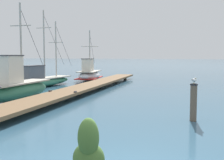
{
  "coord_description": "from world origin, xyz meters",
  "views": [
    {
      "loc": [
        1.97,
        -4.9,
        2.57
      ],
      "look_at": [
        -2.72,
        7.62,
        1.4
      ],
      "focal_mm": 45.19,
      "sensor_mm": 36.0,
      "label": 1
    }
  ],
  "objects_px": {
    "fishing_boat_2": "(89,74)",
    "mooring_piling": "(193,101)",
    "fishing_boat_0": "(18,87)",
    "fishing_boat_1": "(41,80)",
    "perched_seagull": "(194,80)"
  },
  "relations": [
    {
      "from": "fishing_boat_1",
      "to": "fishing_boat_2",
      "type": "bearing_deg",
      "value": 80.19
    },
    {
      "from": "fishing_boat_0",
      "to": "mooring_piling",
      "type": "relative_size",
      "value": 3.79
    },
    {
      "from": "fishing_boat_0",
      "to": "mooring_piling",
      "type": "distance_m",
      "value": 9.89
    },
    {
      "from": "fishing_boat_0",
      "to": "fishing_boat_2",
      "type": "relative_size",
      "value": 1.08
    },
    {
      "from": "fishing_boat_0",
      "to": "fishing_boat_2",
      "type": "height_order",
      "value": "fishing_boat_0"
    },
    {
      "from": "fishing_boat_0",
      "to": "fishing_boat_1",
      "type": "xyz_separation_m",
      "value": [
        -2.9,
        6.38,
        -0.21
      ]
    },
    {
      "from": "fishing_boat_0",
      "to": "perched_seagull",
      "type": "relative_size",
      "value": 15.33
    },
    {
      "from": "fishing_boat_2",
      "to": "mooring_piling",
      "type": "relative_size",
      "value": 3.49
    },
    {
      "from": "fishing_boat_2",
      "to": "mooring_piling",
      "type": "distance_m",
      "value": 18.77
    },
    {
      "from": "fishing_boat_1",
      "to": "mooring_piling",
      "type": "xyz_separation_m",
      "value": [
        12.64,
        -8.07,
        0.21
      ]
    },
    {
      "from": "mooring_piling",
      "to": "fishing_boat_2",
      "type": "bearing_deg",
      "value": 127.66
    },
    {
      "from": "mooring_piling",
      "to": "perched_seagull",
      "type": "bearing_deg",
      "value": 114.67
    },
    {
      "from": "fishing_boat_1",
      "to": "perched_seagull",
      "type": "relative_size",
      "value": 23.15
    },
    {
      "from": "fishing_boat_2",
      "to": "perched_seagull",
      "type": "xyz_separation_m",
      "value": [
        11.46,
        -14.85,
        0.95
      ]
    },
    {
      "from": "perched_seagull",
      "to": "fishing_boat_1",
      "type": "bearing_deg",
      "value": 147.45
    }
  ]
}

